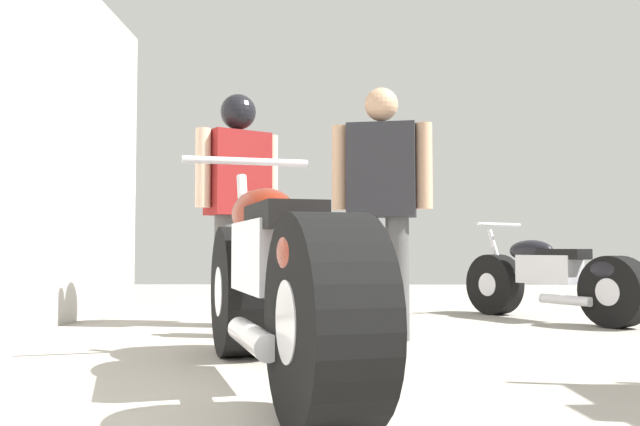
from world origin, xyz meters
TOP-DOWN VIEW (x-y plane):
  - ground_plane at (0.00, 3.04)m, footprint 14.57×14.57m
  - motorcycle_maroon_cruiser at (-0.77, 2.19)m, footprint 1.00×2.27m
  - motorcycle_black_naked at (1.26, 4.82)m, footprint 1.08×1.56m
  - mechanic_in_blue at (-0.20, 3.65)m, footprint 0.66×0.30m
  - mechanic_with_helmet at (-1.24, 4.42)m, footprint 0.63×0.49m

SIDE VIEW (x-z plane):
  - ground_plane at x=0.00m, z-range 0.00..0.00m
  - motorcycle_black_naked at x=1.26m, z-range -0.07..0.74m
  - motorcycle_maroon_cruiser at x=-0.77m, z-range -0.10..0.98m
  - mechanic_in_blue at x=-0.20m, z-range 0.11..1.73m
  - mechanic_with_helmet at x=-1.24m, z-range 0.17..1.94m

